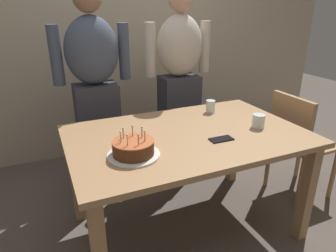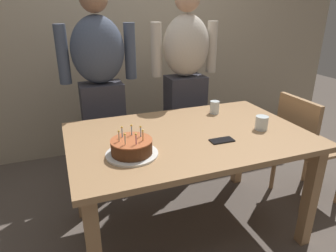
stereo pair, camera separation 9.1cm
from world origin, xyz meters
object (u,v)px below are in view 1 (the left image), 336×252
water_glass_near (258,121)px  dining_chair (297,138)px  person_man_bearded (95,90)px  person_woman_cardigan (179,81)px  cell_phone (221,139)px  birthday_cake (133,149)px  water_glass_far (210,107)px

water_glass_near → dining_chair: 0.60m
person_man_bearded → person_woman_cardigan: bearing=-180.0°
person_man_bearded → person_woman_cardigan: 0.74m
cell_phone → person_woman_cardigan: 1.00m
birthday_cake → person_woman_cardigan: (0.74, 0.96, 0.09)m
birthday_cake → water_glass_near: (0.89, 0.06, 0.00)m
cell_phone → dining_chair: dining_chair is taller
cell_phone → person_woman_cardigan: person_woman_cardigan is taller
dining_chair → cell_phone: bearing=102.6°
birthday_cake → water_glass_near: 0.89m
birthday_cake → dining_chair: 1.44m
person_man_bearded → cell_phone: bearing=119.9°
cell_phone → birthday_cake: bearing=179.4°
birthday_cake → person_woman_cardigan: 1.21m
cell_phone → water_glass_far: bearing=67.3°
person_man_bearded → dining_chair: 1.65m
water_glass_far → person_woman_cardigan: size_ratio=0.06×
birthday_cake → person_woman_cardigan: size_ratio=0.17×
birthday_cake → cell_phone: bearing=-1.5°
water_glass_far → dining_chair: bearing=-22.5°
dining_chair → water_glass_near: bearing=102.9°
cell_phone → person_man_bearded: size_ratio=0.09×
person_man_bearded → person_woman_cardigan: (0.74, 0.00, 0.00)m
birthday_cake → water_glass_far: bearing=30.6°
water_glass_far → person_woman_cardigan: bearing=91.7°
water_glass_far → birthday_cake: bearing=-149.4°
birthday_cake → water_glass_near: size_ratio=3.16×
birthday_cake → water_glass_near: bearing=3.7°
water_glass_near → cell_phone: bearing=-168.1°
birthday_cake → person_man_bearded: (-0.01, 0.96, 0.09)m
dining_chair → birthday_cake: bearing=97.1°
birthday_cake → cell_phone: size_ratio=1.99×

